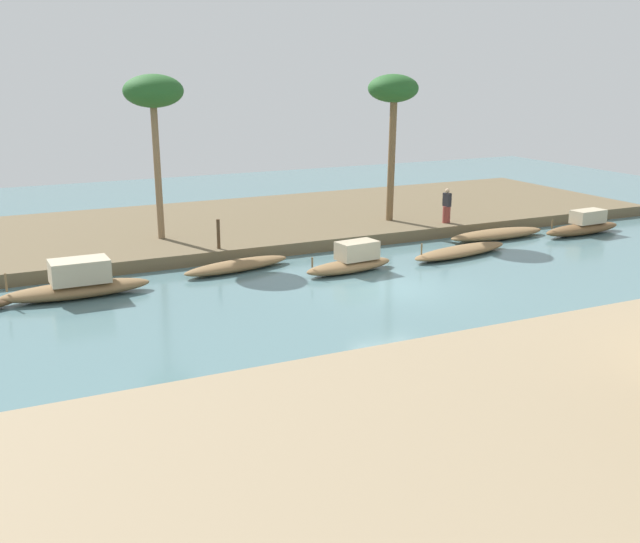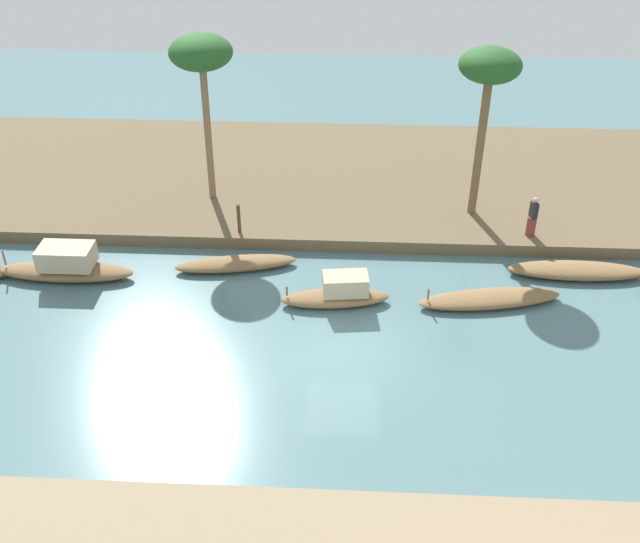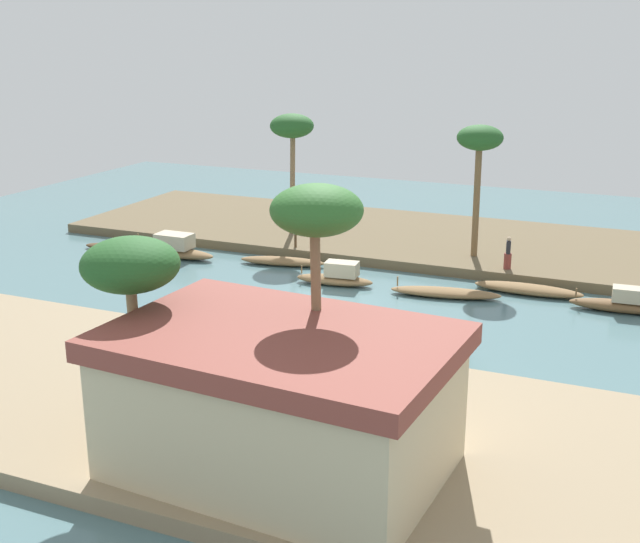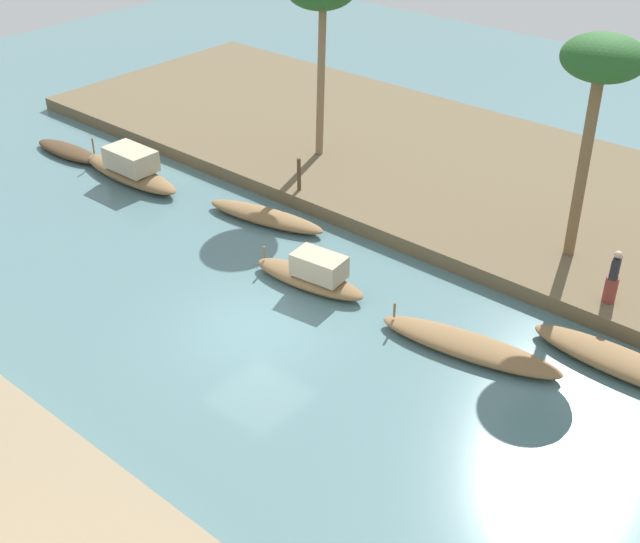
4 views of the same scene
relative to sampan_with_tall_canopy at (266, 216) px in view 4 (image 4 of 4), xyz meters
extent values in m
plane|color=slate|center=(-4.17, 4.71, -0.22)|extent=(62.88, 62.88, 0.00)
cube|color=brown|center=(-4.17, -7.30, 0.04)|extent=(38.84, 11.88, 0.52)
ellipsoid|color=brown|center=(0.00, 0.00, 0.00)|extent=(4.67, 1.84, 0.44)
ellipsoid|color=brown|center=(-3.82, 2.08, 0.02)|extent=(3.91, 1.50, 0.48)
cube|color=tan|center=(-4.18, 2.04, 0.61)|extent=(1.66, 1.08, 0.70)
cylinder|color=brown|center=(-2.15, 2.27, 0.41)|extent=(0.07, 0.07, 0.39)
ellipsoid|color=#47331E|center=(10.00, 1.08, -0.04)|extent=(3.70, 1.20, 0.36)
ellipsoid|color=brown|center=(-9.27, 1.78, -0.01)|extent=(5.24, 2.06, 0.41)
cylinder|color=brown|center=(-7.06, 2.17, 0.38)|extent=(0.07, 0.07, 0.46)
ellipsoid|color=brown|center=(-12.74, -0.16, 0.01)|extent=(5.07, 1.23, 0.46)
ellipsoid|color=brown|center=(6.19, 0.94, 0.05)|extent=(5.05, 1.25, 0.54)
cube|color=tan|center=(6.04, 0.94, 0.72)|extent=(1.96, 1.18, 0.79)
cylinder|color=brown|center=(8.41, 0.93, 0.59)|extent=(0.07, 0.07, 0.64)
cylinder|color=brown|center=(-11.34, -2.22, 0.70)|extent=(0.43, 0.43, 0.79)
cube|color=#232328|center=(-11.34, -2.22, 1.41)|extent=(0.28, 0.42, 0.63)
sphere|color=tan|center=(-11.34, -2.22, 1.83)|extent=(0.21, 0.21, 0.21)
cylinder|color=#4C3823|center=(0.09, -1.85, 0.91)|extent=(0.14, 0.14, 1.21)
cylinder|color=brown|center=(-9.26, -3.91, 3.16)|extent=(0.33, 0.51, 5.73)
ellipsoid|color=#235623|center=(-9.26, -3.91, 6.49)|extent=(2.34, 2.34, 1.29)
cylinder|color=#7F6647|center=(1.67, -4.89, 3.15)|extent=(0.29, 0.50, 5.71)
camera|label=1|loc=(9.96, 27.61, 7.51)|focal=43.64mm
camera|label=2|loc=(-4.40, 23.38, 15.18)|focal=41.74mm
camera|label=3|loc=(-18.07, 37.07, 11.69)|focal=45.64mm
camera|label=4|loc=(-17.64, 17.71, 13.23)|focal=45.87mm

